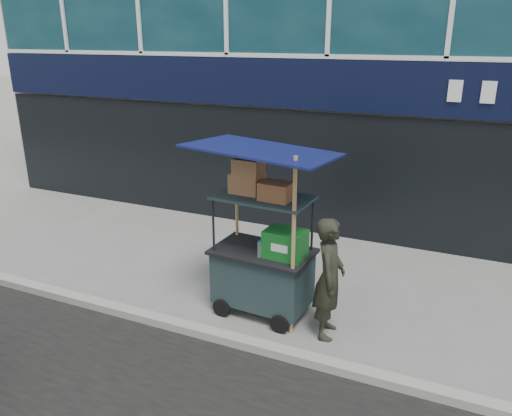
% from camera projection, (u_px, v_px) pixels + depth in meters
% --- Properties ---
extents(ground, '(80.00, 80.00, 0.00)m').
position_uv_depth(ground, '(233.00, 334.00, 6.64)').
color(ground, slate).
rests_on(ground, ground).
extents(curb, '(80.00, 0.18, 0.12)m').
position_uv_depth(curb, '(226.00, 338.00, 6.45)').
color(curb, '#989890').
rests_on(curb, ground).
extents(vendor_cart, '(1.90, 1.40, 2.47)m').
position_uv_depth(vendor_cart, '(264.00, 256.00, 6.90)').
color(vendor_cart, '#19282B').
rests_on(vendor_cart, ground).
extents(vendor_man, '(0.48, 0.65, 1.64)m').
position_uv_depth(vendor_man, '(329.00, 278.00, 6.38)').
color(vendor_man, black).
rests_on(vendor_man, ground).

